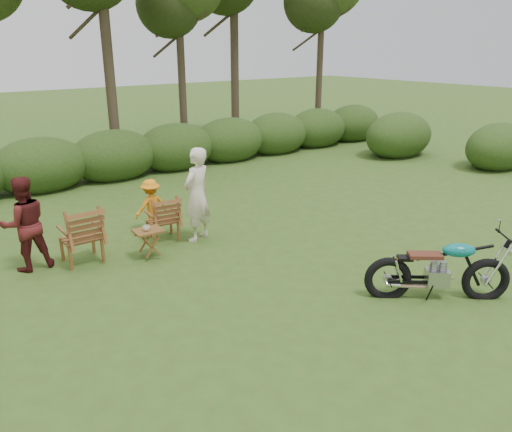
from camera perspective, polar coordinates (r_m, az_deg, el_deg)
ground at (r=7.88m, az=10.32°, el=-9.00°), size 80.00×80.00×0.00m
tree_line at (r=15.43m, az=-16.37°, el=18.90°), size 22.52×11.62×8.14m
motorcycle at (r=8.20m, az=19.70°, el=-8.71°), size 2.09×1.90×1.17m
lawn_chair_right at (r=10.07m, az=-10.52°, el=-2.62°), size 0.70×0.70×0.90m
lawn_chair_left at (r=9.44m, az=-19.09°, el=-4.90°), size 0.72×0.72×1.04m
side_table at (r=9.18m, az=-12.12°, el=-3.12°), size 0.55×0.47×0.53m
cup at (r=9.03m, az=-12.43°, el=-1.36°), size 0.13×0.13×0.10m
adult_a at (r=9.96m, az=-6.55°, el=-2.66°), size 0.79×0.66×1.84m
adult_b at (r=9.48m, az=-24.27°, el=-5.47°), size 0.79×0.62×1.63m
child at (r=10.51m, az=-11.68°, el=-1.75°), size 0.75×0.48×1.11m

